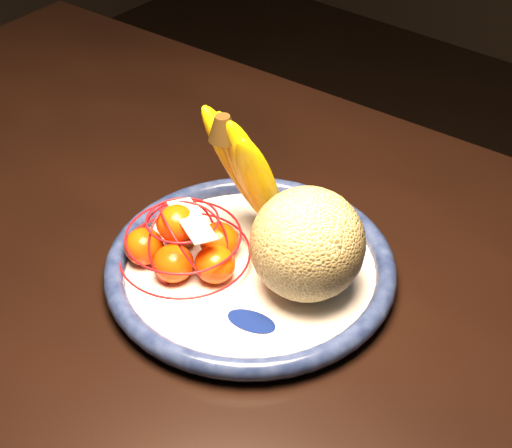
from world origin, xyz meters
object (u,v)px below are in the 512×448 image
Objects in this scene: dining_table at (240,379)px; cantaloupe at (307,244)px; mandarin_bag at (185,244)px; banana_bunch at (251,168)px; fruit_bowl at (250,268)px.

dining_table is 0.18m from cantaloupe.
mandarin_bag reaches higher than dining_table.
mandarin_bag is at bearing -89.12° from banana_bunch.
banana_bunch is at bearing 128.67° from fruit_bowl.
cantaloupe is at bearing 12.72° from fruit_bowl.
banana_bunch is (-0.04, 0.05, 0.09)m from fruit_bowl.
mandarin_bag is at bearing -157.76° from cantaloupe.
cantaloupe is at bearing 70.45° from dining_table.
banana_bunch is at bearing 162.54° from cantaloupe.
fruit_bowl is 0.09m from cantaloupe.
dining_table is at bearing -106.44° from cantaloupe.
mandarin_bag reaches higher than fruit_bowl.
cantaloupe is at bearing 22.24° from mandarin_bag.
banana_bunch is 0.11m from mandarin_bag.
cantaloupe is at bearing 0.12° from banana_bunch.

